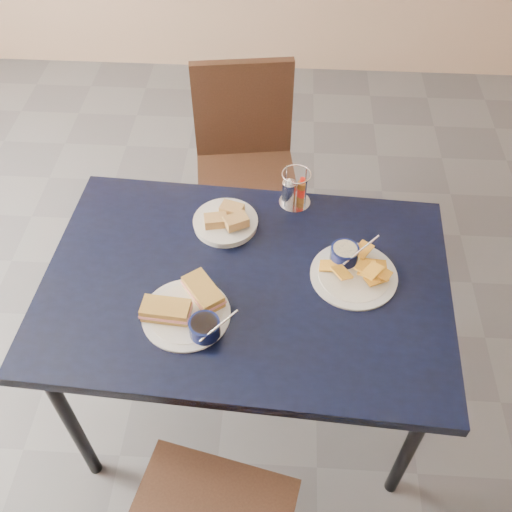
# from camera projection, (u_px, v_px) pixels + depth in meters

# --- Properties ---
(ground) EXTENTS (6.00, 6.00, 0.00)m
(ground) POSITION_uv_depth(u_px,v_px,m) (226.00, 387.00, 2.36)
(ground) COLOR #4E4E53
(ground) RESTS_ON ground
(dining_table) EXTENTS (1.31, 0.91, 0.75)m
(dining_table) POSITION_uv_depth(u_px,v_px,m) (246.00, 292.00, 1.82)
(dining_table) COLOR black
(dining_table) RESTS_ON ground
(chair_far) EXTENTS (0.49, 0.47, 0.92)m
(chair_far) POSITION_uv_depth(u_px,v_px,m) (248.00, 154.00, 2.54)
(chair_far) COLOR #321B10
(chair_far) RESTS_ON ground
(sandwich_plate) EXTENTS (0.30, 0.28, 0.12)m
(sandwich_plate) POSITION_uv_depth(u_px,v_px,m) (189.00, 310.00, 1.67)
(sandwich_plate) COLOR white
(sandwich_plate) RESTS_ON dining_table
(plantain_plate) EXTENTS (0.27, 0.27, 0.12)m
(plantain_plate) POSITION_uv_depth(u_px,v_px,m) (352.00, 267.00, 1.79)
(plantain_plate) COLOR white
(plantain_plate) RESTS_ON dining_table
(bread_basket) EXTENTS (0.22, 0.22, 0.07)m
(bread_basket) POSITION_uv_depth(u_px,v_px,m) (226.00, 221.00, 1.92)
(bread_basket) COLOR white
(bread_basket) RESTS_ON dining_table
(condiment_caddy) EXTENTS (0.11, 0.11, 0.14)m
(condiment_caddy) POSITION_uv_depth(u_px,v_px,m) (294.00, 190.00, 1.97)
(condiment_caddy) COLOR silver
(condiment_caddy) RESTS_ON dining_table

